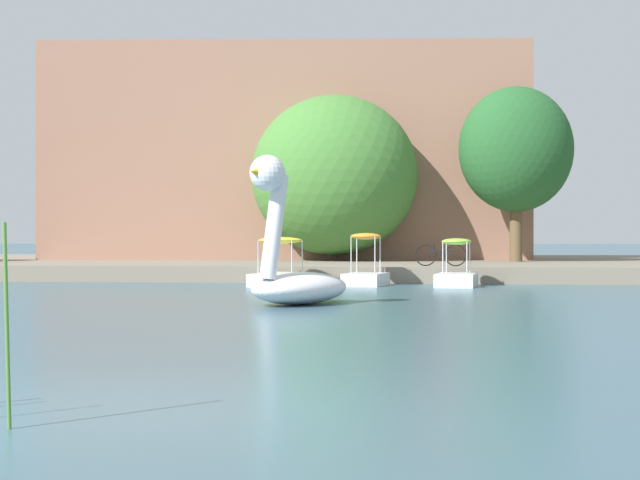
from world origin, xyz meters
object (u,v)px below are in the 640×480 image
object	(u,v)px
bicycle_parked	(441,255)
tree_willow_overhanging	(334,175)
pedal_boat_lime	(456,273)
pedal_boat_orange	(366,272)
swan_boat	(294,269)
pedal_boat_yellow	(280,270)
tree_broadleaf_behind_dock	(516,150)

from	to	relation	value
bicycle_parked	tree_willow_overhanging	bearing A→B (deg)	119.72
pedal_boat_lime	pedal_boat_orange	bearing A→B (deg)	173.43
pedal_boat_orange	tree_willow_overhanging	bearing A→B (deg)	100.54
swan_boat	pedal_boat_yellow	size ratio (longest dim) A/B	1.28
swan_boat	tree_willow_overhanging	size ratio (longest dim) A/B	0.42
pedal_boat_orange	pedal_boat_lime	xyz separation A→B (m)	(2.74, -0.32, -0.00)
tree_willow_overhanging	bicycle_parked	xyz separation A→B (m)	(4.12, -7.21, -3.17)
tree_broadleaf_behind_dock	tree_willow_overhanging	bearing A→B (deg)	174.09
pedal_boat_lime	swan_boat	bearing A→B (deg)	-116.20
pedal_boat_lime	tree_willow_overhanging	size ratio (longest dim) A/B	0.27
swan_boat	tree_willow_overhanging	xyz separation A→B (m)	(-0.62, 17.70, 3.29)
pedal_boat_orange	tree_willow_overhanging	distance (m)	10.32
swan_boat	pedal_boat_lime	world-z (taller)	swan_boat
pedal_boat_orange	tree_broadleaf_behind_dock	world-z (taller)	tree_broadleaf_behind_dock
swan_boat	pedal_boat_lime	size ratio (longest dim) A/B	1.53
pedal_boat_lime	bicycle_parked	world-z (taller)	pedal_boat_lime
swan_boat	bicycle_parked	world-z (taller)	swan_boat
pedal_boat_yellow	bicycle_parked	size ratio (longest dim) A/B	1.46
swan_boat	bicycle_parked	xyz separation A→B (m)	(3.50, 10.49, 0.12)
tree_broadleaf_behind_dock	pedal_boat_yellow	bearing A→B (deg)	-132.01
pedal_boat_orange	pedal_boat_yellow	bearing A→B (deg)	-173.38
pedal_boat_lime	tree_willow_overhanging	xyz separation A→B (m)	(-4.50, 9.80, 3.65)
pedal_boat_orange	tree_broadleaf_behind_dock	xyz separation A→B (m)	(5.54, 8.73, 4.56)
pedal_boat_orange	tree_broadleaf_behind_dock	size ratio (longest dim) A/B	0.28
pedal_boat_yellow	tree_willow_overhanging	world-z (taller)	tree_willow_overhanging
swan_boat	pedal_boat_lime	distance (m)	8.81
tree_broadleaf_behind_dock	pedal_boat_orange	bearing A→B (deg)	-122.41
pedal_boat_yellow	tree_broadleaf_behind_dock	xyz separation A→B (m)	(8.14, 9.03, 4.51)
swan_boat	pedal_boat_yellow	bearing A→B (deg)	100.35
bicycle_parked	pedal_boat_orange	bearing A→B (deg)	-135.86
swan_boat	pedal_boat_yellow	distance (m)	8.05
tree_willow_overhanging	swan_boat	bearing A→B (deg)	-88.01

